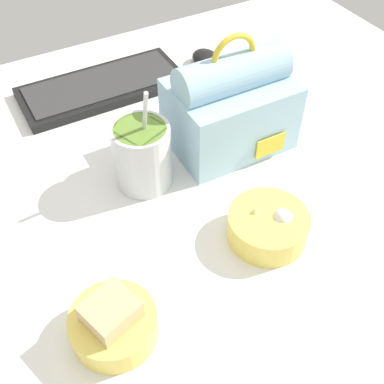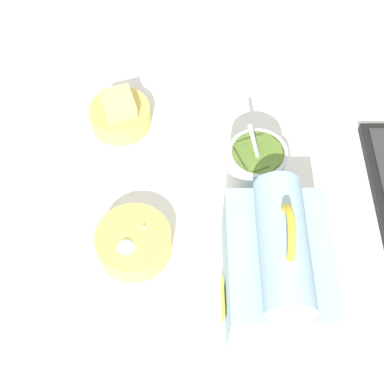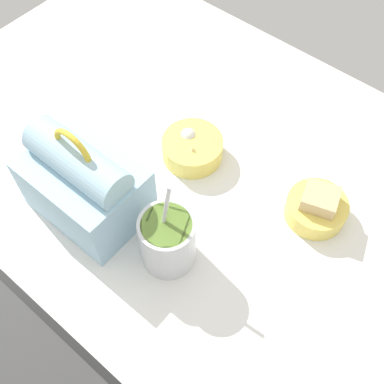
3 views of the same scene
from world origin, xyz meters
TOP-DOWN VIEW (x-y plane):
  - desk_surface at (0.00, 0.00)cm, footprint 140.00×110.00cm
  - keyboard at (-0.28, 34.55)cm, footprint 33.79×14.67cm
  - lunch_bag at (14.34, 7.87)cm, footprint 20.66×15.16cm
  - soup_cup at (-3.55, 6.09)cm, footprint 9.58×9.58cm
  - bento_bowl_sandwich at (-18.87, -17.84)cm, footprint 11.36×11.36cm
  - bento_bowl_snacks at (7.73, -13.91)cm, footprint 12.26×12.26cm

SIDE VIEW (x-z plane):
  - desk_surface at x=0.00cm, z-range 0.00..2.00cm
  - keyboard at x=-0.28cm, z-range 1.97..4.07cm
  - bento_bowl_snacks at x=7.73cm, z-range 1.67..7.17cm
  - bento_bowl_sandwich at x=-18.87cm, z-range 1.11..8.12cm
  - soup_cup at x=-3.55cm, z-range -1.57..17.42cm
  - lunch_bag at x=14.34cm, z-range -0.84..20.96cm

